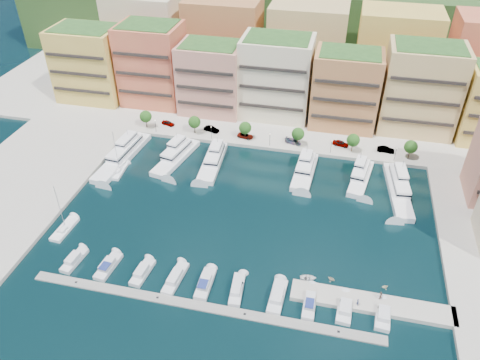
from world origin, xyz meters
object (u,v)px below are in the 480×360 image
at_px(lamppost_1, 211,131).
at_px(lamppost_3, 331,145).
at_px(yacht_0, 124,154).
at_px(yacht_2, 213,160).
at_px(lamppost_4, 396,152).
at_px(person_1, 380,295).
at_px(tree_3, 298,134).
at_px(tree_4, 353,140).
at_px(car_3, 293,141).
at_px(cruiser_6, 277,297).
at_px(cruiser_4, 205,284).
at_px(sailboat_0, 65,230).
at_px(yacht_4, 305,170).
at_px(yacht_1, 177,156).
at_px(car_2, 245,136).
at_px(cruiser_0, 74,260).
at_px(lamppost_2, 270,137).
at_px(car_4, 341,143).
at_px(sailboat_2, 119,172).
at_px(person_0, 358,302).
at_px(tender_0, 308,278).
at_px(tree_1, 194,122).
at_px(yacht_5, 361,176).
at_px(tree_5, 411,147).
at_px(cruiser_7, 310,303).
at_px(car_1, 212,129).
at_px(yacht_6, 398,187).
at_px(cruiser_8, 345,309).
at_px(cruiser_5, 237,290).
at_px(cruiser_9, 383,316).
at_px(tree_2, 245,128).
at_px(cruiser_3, 175,279).
at_px(tender_1, 331,279).
at_px(car_5, 386,150).
at_px(tree_0, 146,117).
at_px(car_0, 168,123).

distance_m(lamppost_1, lamppost_3, 36.00).
relative_size(yacht_0, yacht_2, 1.32).
height_order(lamppost_4, person_1, lamppost_4).
xyz_separation_m(tree_3, tree_4, (16.00, 0.00, 0.00)).
bearing_deg(car_3, cruiser_6, -160.63).
height_order(cruiser_4, sailboat_0, sailboat_0).
bearing_deg(car_3, yacht_4, -144.22).
distance_m(yacht_1, car_2, 22.44).
bearing_deg(cruiser_0, yacht_1, 79.52).
bearing_deg(sailboat_0, lamppost_2, 48.99).
bearing_deg(car_4, car_3, 111.15).
relative_size(yacht_0, sailboat_2, 2.04).
xyz_separation_m(lamppost_3, cruiser_0, (-51.39, -55.78, -3.28)).
bearing_deg(person_0, car_4, -27.03).
bearing_deg(person_1, sailboat_0, -41.15).
bearing_deg(car_2, sailboat_0, 156.48).
xyz_separation_m(yacht_0, sailboat_2, (1.79, -7.50, -0.89)).
bearing_deg(car_2, tender_0, -144.43).
bearing_deg(tree_1, yacht_5, -13.65).
bearing_deg(tree_5, cruiser_4, -126.88).
distance_m(cruiser_7, car_1, 70.60).
bearing_deg(lamppost_2, car_1, 167.67).
xyz_separation_m(yacht_6, cruiser_8, (-11.71, -42.57, -0.66)).
distance_m(tree_3, car_2, 16.34).
bearing_deg(cruiser_5, tree_1, 115.06).
distance_m(tree_5, cruiser_9, 58.76).
bearing_deg(yacht_2, yacht_4, 2.03).
bearing_deg(cruiser_0, yacht_2, 66.68).
xyz_separation_m(cruiser_4, car_3, (10.26, 58.65, 1.15)).
xyz_separation_m(tree_5, yacht_1, (-65.22, -13.89, -3.65)).
distance_m(tree_2, sailboat_2, 39.28).
bearing_deg(cruiser_3, tender_1, 13.08).
height_order(yacht_0, car_5, yacht_0).
bearing_deg(tree_0, tree_5, 0.00).
bearing_deg(tree_3, cruiser_5, -94.77).
distance_m(tree_3, yacht_2, 26.40).
height_order(yacht_6, car_4, yacht_6).
relative_size(sailboat_0, tender_0, 3.87).
relative_size(tree_5, cruiser_5, 0.66).
bearing_deg(yacht_6, car_1, 162.65).
height_order(lamppost_1, cruiser_9, lamppost_1).
relative_size(yacht_5, cruiser_3, 1.91).
bearing_deg(car_0, cruiser_9, -117.38).
xyz_separation_m(cruiser_3, cruiser_7, (28.12, -0.01, 0.02)).
xyz_separation_m(tree_5, cruiser_0, (-73.39, -58.08, -4.20)).
distance_m(lamppost_3, cruiser_4, 59.93).
distance_m(cruiser_6, car_0, 75.87).
distance_m(tree_1, cruiser_6, 68.21).
bearing_deg(yacht_2, cruiser_8, -48.59).
height_order(yacht_4, car_1, yacht_4).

